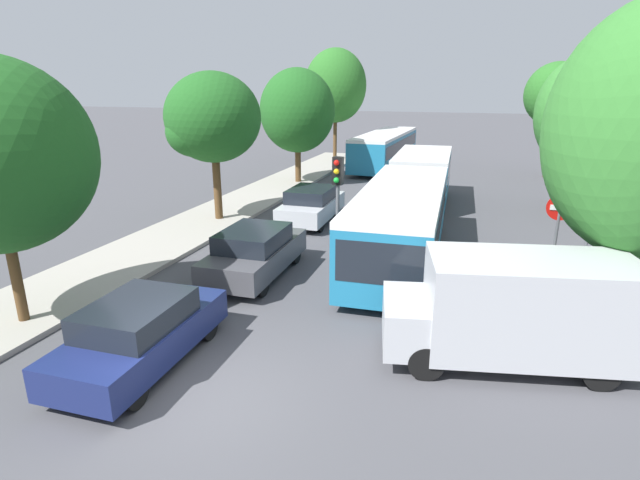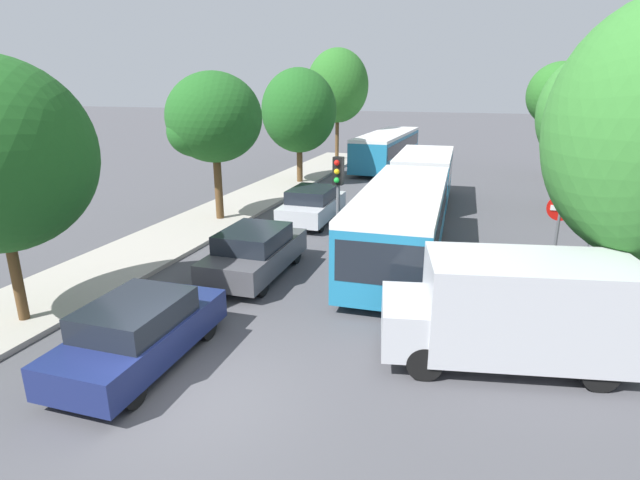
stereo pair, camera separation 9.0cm
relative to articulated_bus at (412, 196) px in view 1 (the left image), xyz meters
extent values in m
plane|color=#47474C|center=(-2.09, -12.35, -1.42)|extent=(200.00, 200.00, 0.00)
cube|color=#9E998E|center=(-8.44, 1.65, -1.35)|extent=(3.20, 38.00, 0.14)
cube|color=teal|center=(0.16, -3.57, -0.15)|extent=(2.88, 9.33, 1.99)
cube|color=black|center=(0.16, -3.57, 0.21)|extent=(2.88, 8.96, 0.87)
cube|color=silver|center=(0.16, -3.57, 0.94)|extent=(2.88, 9.33, 0.19)
cube|color=teal|center=(-0.23, 5.17, -0.15)|extent=(2.75, 6.42, 1.99)
cube|color=black|center=(-0.23, 5.17, 0.21)|extent=(2.76, 6.17, 0.87)
cube|color=silver|center=(-0.23, 5.17, 0.94)|extent=(2.75, 6.42, 0.19)
cylinder|color=black|center=(-0.07, 1.53, -0.15)|extent=(1.87, 1.05, 1.83)
cube|color=black|center=(0.35, -8.14, 0.09)|extent=(2.18, 0.19, 1.07)
cylinder|color=black|center=(1.32, -6.47, -0.93)|extent=(0.33, 0.98, 0.97)
cylinder|color=black|center=(-0.76, -6.56, -0.93)|extent=(0.33, 0.98, 0.97)
cylinder|color=black|center=(1.07, -0.57, -0.93)|extent=(0.33, 0.98, 0.97)
cylinder|color=black|center=(-1.01, -0.66, -0.93)|extent=(0.33, 0.98, 0.97)
cylinder|color=black|center=(0.81, 5.22, -0.93)|extent=(0.33, 0.98, 0.97)
cylinder|color=black|center=(-1.26, 5.13, -0.93)|extent=(0.33, 0.98, 0.97)
cube|color=teal|center=(-4.07, 15.65, -0.20)|extent=(2.81, 11.06, 1.91)
cube|color=black|center=(-4.07, 15.65, 0.15)|extent=(2.81, 10.51, 0.80)
cube|color=silver|center=(-4.07, 15.65, 0.85)|extent=(2.81, 11.06, 0.19)
cylinder|color=black|center=(-4.97, 19.31, -0.94)|extent=(0.32, 0.96, 0.96)
cylinder|color=black|center=(-2.93, 19.24, -0.94)|extent=(0.32, 0.96, 0.96)
cylinder|color=black|center=(-5.20, 12.39, -0.94)|extent=(0.32, 0.96, 0.96)
cylinder|color=black|center=(-3.16, 12.32, -0.94)|extent=(0.32, 0.96, 0.96)
cube|color=navy|center=(-3.90, -11.64, -0.82)|extent=(1.85, 4.21, 0.68)
cube|color=black|center=(-3.90, -11.74, -0.22)|extent=(1.67, 2.22, 0.52)
cylinder|color=black|center=(-4.67, -10.32, -1.10)|extent=(0.23, 0.64, 0.64)
cylinder|color=black|center=(-3.18, -10.29, -1.10)|extent=(0.23, 0.64, 0.64)
cylinder|color=black|center=(-4.62, -12.99, -1.10)|extent=(0.23, 0.64, 0.64)
cylinder|color=black|center=(-3.13, -12.96, -1.10)|extent=(0.23, 0.64, 0.64)
cube|color=#47474C|center=(-3.82, -6.30, -0.80)|extent=(1.92, 4.35, 0.70)
cube|color=black|center=(-3.82, -6.40, -0.18)|extent=(1.73, 2.30, 0.53)
cylinder|color=black|center=(-4.62, -4.93, -1.09)|extent=(0.24, 0.66, 0.66)
cylinder|color=black|center=(-3.08, -4.90, -1.09)|extent=(0.24, 0.66, 0.66)
cylinder|color=black|center=(-4.56, -7.70, -1.09)|extent=(0.24, 0.66, 0.66)
cylinder|color=black|center=(-3.02, -7.66, -1.09)|extent=(0.24, 0.66, 0.66)
cube|color=#B7BABF|center=(-4.21, 0.12, -0.81)|extent=(1.89, 4.29, 0.69)
cube|color=black|center=(-4.21, 0.02, -0.20)|extent=(1.70, 2.26, 0.53)
cylinder|color=black|center=(-4.99, 1.47, -1.09)|extent=(0.24, 0.65, 0.65)
cylinder|color=black|center=(-3.48, 1.50, -1.09)|extent=(0.24, 0.65, 0.65)
cylinder|color=black|center=(-4.94, -1.25, -1.09)|extent=(0.24, 0.65, 0.65)
cylinder|color=black|center=(-3.42, -1.22, -1.09)|extent=(0.24, 0.65, 0.65)
cube|color=#B7BABF|center=(3.66, -9.13, -0.11)|extent=(4.42, 2.79, 2.00)
cube|color=#B7BABF|center=(1.22, -9.64, -0.58)|extent=(1.27, 2.04, 1.00)
cylinder|color=black|center=(1.78, -10.38, -1.06)|extent=(0.75, 0.38, 0.72)
cylinder|color=black|center=(1.44, -8.73, -1.06)|extent=(0.75, 0.38, 0.72)
cylinder|color=black|center=(5.01, -9.71, -1.06)|extent=(0.75, 0.38, 0.72)
cylinder|color=black|center=(4.67, -8.06, -1.06)|extent=(0.75, 0.38, 0.72)
cylinder|color=#56595E|center=(-1.91, -3.93, 0.28)|extent=(0.12, 0.12, 3.40)
cube|color=black|center=(-1.91, -3.93, 1.53)|extent=(0.34, 0.26, 0.90)
sphere|color=red|center=(-1.92, -4.08, 1.81)|extent=(0.18, 0.18, 0.18)
sphere|color=#EAAD14|center=(-1.92, -4.08, 1.53)|extent=(0.18, 0.18, 0.18)
sphere|color=green|center=(-1.92, -4.08, 1.25)|extent=(0.18, 0.18, 0.18)
cylinder|color=#56595E|center=(4.57, -4.99, -0.22)|extent=(0.08, 0.08, 2.40)
cylinder|color=red|center=(4.57, -4.99, 1.05)|extent=(0.70, 0.03, 0.70)
cube|color=white|center=(4.57, -5.01, 1.05)|extent=(0.50, 0.04, 0.14)
cylinder|color=#56595E|center=(6.09, -1.24, 0.38)|extent=(0.10, 0.10, 3.60)
cube|color=#197A38|center=(6.09, -1.24, 1.88)|extent=(0.38, 1.38, 0.28)
cube|color=#197A38|center=(6.09, -1.24, 1.54)|extent=(0.38, 1.38, 0.28)
cylinder|color=#51381E|center=(-7.81, -11.04, -0.18)|extent=(0.25, 0.25, 2.48)
cylinder|color=#51381E|center=(-8.00, -1.02, 0.07)|extent=(0.33, 0.33, 2.98)
ellipsoid|color=#1E561E|center=(-8.00, -1.02, 2.91)|extent=(3.86, 3.86, 3.61)
ellipsoid|color=#1E561E|center=(-8.51, -1.61, 2.37)|extent=(2.32, 2.32, 1.98)
cylinder|color=#51381E|center=(-7.69, 7.87, -0.21)|extent=(0.34, 0.34, 2.42)
ellipsoid|color=#1E561E|center=(-7.69, 7.87, 2.75)|extent=(4.24, 4.24, 4.66)
cylinder|color=#51381E|center=(-8.21, 17.28, 0.33)|extent=(0.27, 0.27, 3.50)
ellipsoid|color=#286623|center=(-8.21, 17.28, 4.06)|extent=(4.50, 4.50, 5.26)
cylinder|color=#51381E|center=(6.03, -6.82, -0.16)|extent=(0.37, 0.37, 2.52)
cylinder|color=#51381E|center=(6.55, 5.17, -0.15)|extent=(0.31, 0.31, 2.53)
ellipsoid|color=#33752D|center=(6.55, 5.17, 3.00)|extent=(4.23, 4.23, 5.01)
ellipsoid|color=#1E561E|center=(6.91, 5.27, 2.25)|extent=(2.54, 2.54, 2.76)
cylinder|color=#51381E|center=(6.38, 14.71, 0.38)|extent=(0.37, 0.37, 3.59)
ellipsoid|color=#286623|center=(6.38, 14.71, 3.59)|extent=(3.75, 3.75, 3.79)
ellipsoid|color=#33752D|center=(6.33, 14.82, 3.03)|extent=(2.25, 2.25, 2.08)
camera|label=1|loc=(2.46, -19.30, 4.22)|focal=28.00mm
camera|label=2|loc=(2.55, -19.27, 4.22)|focal=28.00mm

